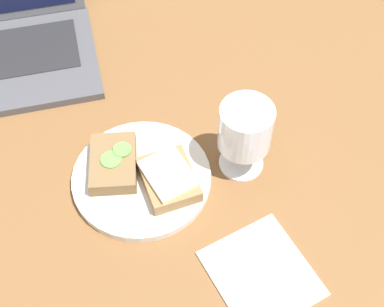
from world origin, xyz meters
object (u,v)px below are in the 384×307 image
at_px(sandwich_with_cucumber, 114,163).
at_px(napkin, 261,273).
at_px(sandwich_with_cheese, 169,178).
at_px(plate, 142,178).
at_px(wine_glass, 245,130).

distance_m(sandwich_with_cucumber, napkin, 0.28).
height_order(sandwich_with_cheese, sandwich_with_cucumber, same).
xyz_separation_m(plate, wine_glass, (0.16, -0.01, 0.08)).
xyz_separation_m(plate, sandwich_with_cheese, (0.04, -0.02, 0.02)).
bearing_deg(plate, napkin, -55.29).
relative_size(sandwich_with_cheese, wine_glass, 0.80).
distance_m(sandwich_with_cheese, sandwich_with_cucumber, 0.09).
distance_m(sandwich_with_cheese, napkin, 0.20).
bearing_deg(plate, wine_glass, -2.10).
bearing_deg(napkin, sandwich_with_cheese, 119.37).
xyz_separation_m(sandwich_with_cheese, sandwich_with_cucumber, (-0.08, 0.05, -0.00)).
bearing_deg(sandwich_with_cheese, plate, 148.06).
bearing_deg(sandwich_with_cucumber, wine_glass, -8.63).
xyz_separation_m(sandwich_with_cheese, wine_glass, (0.12, 0.02, 0.06)).
bearing_deg(napkin, plate, 124.71).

